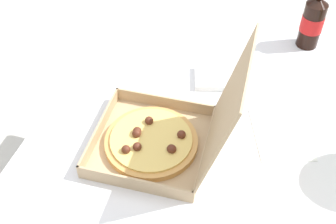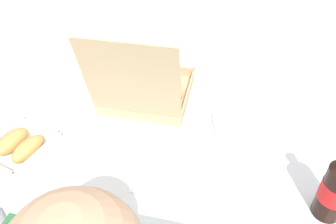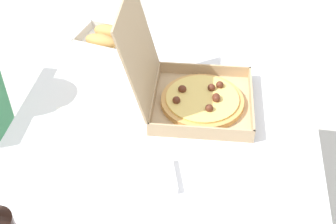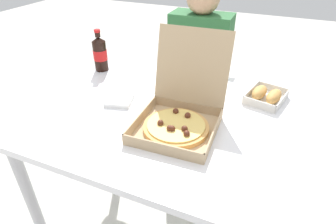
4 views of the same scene
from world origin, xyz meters
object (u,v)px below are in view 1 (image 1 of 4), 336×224
Objects in this scene: paper_menu at (281,133)px; napkin_pile at (212,77)px; pizza_box_open at (164,136)px; cola_bottle at (312,21)px.

napkin_pile is at bearing -144.48° from paper_menu.
pizza_box_open reaches higher than cola_bottle.
napkin_pile is (-0.16, -0.24, 0.01)m from paper_menu.
pizza_box_open is 0.68m from cola_bottle.
pizza_box_open is 1.75× the size of cola_bottle.
paper_menu is (0.44, -0.03, -0.09)m from cola_bottle.
cola_bottle is 1.07× the size of paper_menu.
paper_menu is at bearing -4.55° from cola_bottle.
cola_bottle reaches higher than paper_menu.
pizza_box_open is 3.56× the size of napkin_pile.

